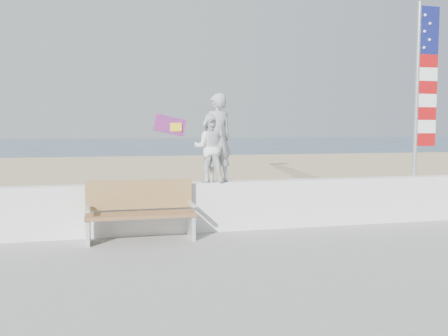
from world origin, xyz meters
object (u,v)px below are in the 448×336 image
at_px(adult, 217,138).
at_px(bench, 140,210).
at_px(flag, 423,82).
at_px(child, 210,148).

xyz_separation_m(adult, bench, (-1.43, -0.45, -1.20)).
distance_m(adult, flag, 4.41).
xyz_separation_m(adult, flag, (4.27, -0.00, 1.10)).
distance_m(adult, child, 0.22).
height_order(bench, flag, flag).
bearing_deg(flag, adult, 180.00).
relative_size(child, bench, 0.70).
bearing_deg(flag, bench, -175.44).
height_order(adult, child, adult).
relative_size(child, flag, 0.36).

